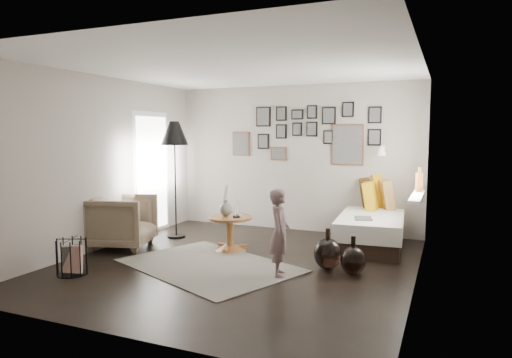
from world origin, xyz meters
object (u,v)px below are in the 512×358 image
at_px(daybed, 373,222).
at_px(magazine_basket, 72,257).
at_px(demijohn_large, 327,253).
at_px(floor_lamp, 175,138).
at_px(vase, 226,207).
at_px(demijohn_small, 353,261).
at_px(armchair, 122,222).
at_px(child, 280,233).
at_px(pedestal_table, 230,235).

height_order(daybed, magazine_basket, daybed).
height_order(daybed, demijohn_large, daybed).
relative_size(daybed, floor_lamp, 1.18).
relative_size(vase, demijohn_small, 0.97).
height_order(armchair, child, child).
distance_m(demijohn_large, child, 0.77).
bearing_deg(child, magazine_basket, 88.22).
height_order(daybed, floor_lamp, floor_lamp).
bearing_deg(demijohn_small, demijohn_large, 161.08).
height_order(demijohn_large, child, child).
bearing_deg(magazine_basket, pedestal_table, 54.51).
bearing_deg(magazine_basket, demijohn_large, 26.88).
height_order(floor_lamp, magazine_basket, floor_lamp).
bearing_deg(floor_lamp, child, -29.29).
xyz_separation_m(armchair, demijohn_large, (3.17, 0.12, -0.20)).
height_order(armchair, demijohn_large, armchair).
relative_size(armchair, floor_lamp, 0.46).
xyz_separation_m(pedestal_table, vase, (-0.08, 0.02, 0.42)).
bearing_deg(child, daybed, -43.16).
distance_m(pedestal_table, armchair, 1.67).
xyz_separation_m(vase, daybed, (1.97, 1.32, -0.33)).
bearing_deg(demijohn_large, magazine_basket, -153.12).
relative_size(daybed, child, 2.12).
distance_m(pedestal_table, magazine_basket, 2.22).
relative_size(armchair, magazine_basket, 1.90).
bearing_deg(armchair, demijohn_large, -104.96).
xyz_separation_m(daybed, floor_lamp, (-3.12, -0.90, 1.35)).
xyz_separation_m(magazine_basket, demijohn_large, (2.86, 1.45, -0.01)).
relative_size(armchair, demijohn_small, 1.83).
bearing_deg(daybed, child, -113.91).
distance_m(armchair, demijohn_large, 3.18).
xyz_separation_m(pedestal_table, demijohn_small, (1.92, -0.48, -0.06)).
xyz_separation_m(pedestal_table, floor_lamp, (-1.23, 0.44, 1.44)).
bearing_deg(magazine_basket, child, 21.62).
bearing_deg(pedestal_table, daybed, 35.40).
relative_size(floor_lamp, demijohn_large, 3.66).
bearing_deg(child, vase, 29.81).
bearing_deg(child, demijohn_large, -66.64).
bearing_deg(demijohn_small, magazine_basket, -157.50).
height_order(floor_lamp, demijohn_large, floor_lamp).
bearing_deg(floor_lamp, demijohn_large, -15.96).
bearing_deg(pedestal_table, demijohn_large, -12.78).
bearing_deg(pedestal_table, floor_lamp, 160.12).
height_order(vase, magazine_basket, vase).
distance_m(vase, floor_lamp, 1.59).
distance_m(magazine_basket, child, 2.59).
bearing_deg(demijohn_small, armchair, -179.93).
relative_size(pedestal_table, magazine_basket, 1.40).
xyz_separation_m(pedestal_table, armchair, (-1.59, -0.48, 0.17)).
distance_m(daybed, magazine_basket, 4.48).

